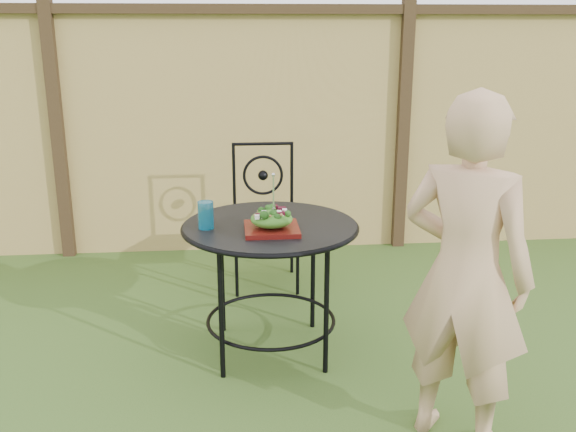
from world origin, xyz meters
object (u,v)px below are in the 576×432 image
object	(u,v)px
patio_table	(270,249)
diner	(465,275)
patio_chair	(265,212)
salad_plate	(272,229)

from	to	relation	value
patio_table	diner	size ratio (longest dim) A/B	0.62
patio_table	patio_chair	distance (m)	1.01
patio_chair	diner	bearing A→B (deg)	-68.96
salad_plate	patio_chair	bearing A→B (deg)	88.74
patio_chair	diner	xyz separation A→B (m)	(0.71, -1.84, 0.24)
patio_table	patio_chair	size ratio (longest dim) A/B	0.97
patio_table	salad_plate	distance (m)	0.19
patio_table	salad_plate	bearing A→B (deg)	-90.05
patio_chair	salad_plate	distance (m)	1.15
patio_table	diner	bearing A→B (deg)	-48.85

